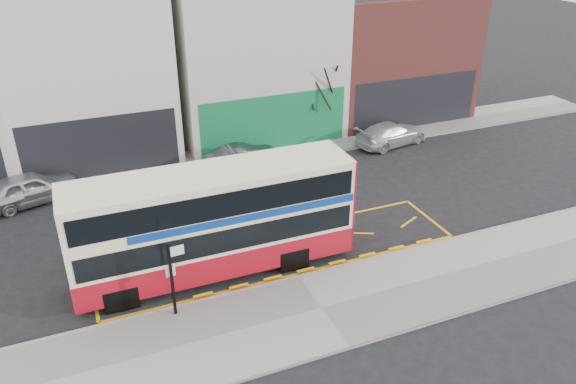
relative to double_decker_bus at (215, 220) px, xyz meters
name	(u,v)px	position (x,y,z in m)	size (l,w,h in m)	color
ground	(295,274)	(2.55, -1.34, -2.13)	(120.00, 120.00, 0.00)	black
pavement	(322,309)	(2.55, -3.64, -2.05)	(40.00, 4.00, 0.15)	gray
kerb	(299,278)	(2.55, -1.72, -2.05)	(40.00, 0.15, 0.15)	gray
far_pavement	(214,160)	(2.55, 9.66, -2.05)	(50.00, 3.00, 0.15)	gray
road_markings	(279,252)	(2.55, 0.26, -2.12)	(14.00, 3.40, 0.01)	#FFB20D
terrace_left	(82,54)	(-2.95, 13.64, 3.19)	(8.00, 8.01, 11.80)	beige
terrace_green_shop	(249,43)	(6.05, 13.64, 2.94)	(9.00, 8.01, 11.30)	beige
terrace_right	(385,39)	(15.05, 13.64, 2.44)	(9.00, 8.01, 10.30)	#94403B
double_decker_bus	(215,220)	(0.00, 0.00, 0.00)	(10.15, 2.41, 4.05)	#F5ECBA
bus_stop_post	(173,272)	(-1.98, -2.06, -0.36)	(0.67, 0.13, 2.66)	black
car_silver	(30,188)	(-6.36, 8.34, -1.40)	(1.72, 4.27, 1.46)	silver
car_grey	(244,158)	(3.71, 8.05, -1.48)	(1.38, 3.95, 1.30)	#3E4245
car_white	(391,134)	(12.45, 8.06, -1.49)	(1.78, 4.38, 1.27)	#BABABA
street_tree_right	(321,74)	(8.96, 10.16, 1.75)	(2.64, 2.64, 5.69)	black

